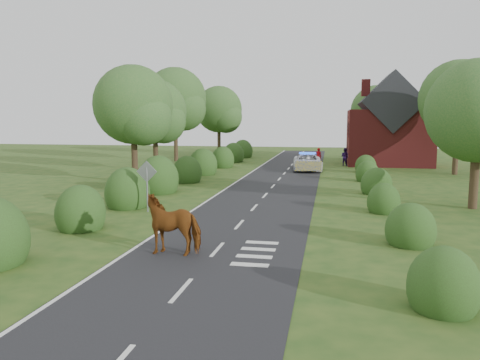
% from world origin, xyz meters
% --- Properties ---
extents(ground, '(120.00, 120.00, 0.00)m').
position_xyz_m(ground, '(0.00, 0.00, 0.00)').
color(ground, '#254919').
extents(road, '(6.00, 70.00, 0.02)m').
position_xyz_m(road, '(0.00, 15.00, 0.01)').
color(road, black).
rests_on(road, ground).
extents(road_markings, '(4.96, 70.00, 0.01)m').
position_xyz_m(road_markings, '(-1.60, 12.93, 0.03)').
color(road_markings, white).
rests_on(road_markings, road).
extents(hedgerow_left, '(2.75, 50.41, 3.00)m').
position_xyz_m(hedgerow_left, '(-6.51, 11.69, 0.75)').
color(hedgerow_left, '#2C421B').
rests_on(hedgerow_left, ground).
extents(hedgerow_right, '(2.10, 45.78, 2.10)m').
position_xyz_m(hedgerow_right, '(6.60, 11.21, 0.55)').
color(hedgerow_right, '#2C421B').
rests_on(hedgerow_right, ground).
extents(tree_left_a, '(5.74, 5.60, 8.38)m').
position_xyz_m(tree_left_a, '(-9.75, 11.86, 5.34)').
color(tree_left_a, '#332316').
rests_on(tree_left_a, ground).
extents(tree_left_b, '(5.74, 5.60, 8.07)m').
position_xyz_m(tree_left_b, '(-11.25, 19.86, 5.04)').
color(tree_left_b, '#332316').
rests_on(tree_left_b, ground).
extents(tree_left_c, '(6.97, 6.80, 10.22)m').
position_xyz_m(tree_left_c, '(-12.70, 29.83, 6.53)').
color(tree_left_c, '#332316').
rests_on(tree_left_c, ground).
extents(tree_left_d, '(6.15, 6.00, 8.89)m').
position_xyz_m(tree_left_d, '(-10.23, 39.85, 5.64)').
color(tree_left_d, '#332316').
rests_on(tree_left_d, ground).
extents(tree_right_b, '(6.56, 6.40, 9.40)m').
position_xyz_m(tree_right_b, '(14.29, 21.84, 5.94)').
color(tree_right_b, '#332316').
rests_on(tree_right_b, ground).
extents(tree_right_c, '(6.15, 6.00, 8.58)m').
position_xyz_m(tree_right_c, '(9.27, 37.85, 5.34)').
color(tree_right_c, '#332316').
rests_on(tree_right_c, ground).
extents(road_sign, '(1.06, 0.08, 2.53)m').
position_xyz_m(road_sign, '(-5.00, 2.00, 1.65)').
color(road_sign, gray).
rests_on(road_sign, ground).
extents(house, '(8.00, 7.40, 9.17)m').
position_xyz_m(house, '(9.49, 30.00, 3.79)').
color(house, maroon).
rests_on(house, ground).
extents(cow, '(2.46, 1.43, 1.68)m').
position_xyz_m(cow, '(-1.39, -4.51, 0.84)').
color(cow, '#5D300E').
rests_on(cow, ground).
extents(police_van, '(2.86, 5.58, 1.64)m').
position_xyz_m(police_van, '(1.78, 22.75, 0.75)').
color(police_van, white).
rests_on(police_van, ground).
extents(pedestrian_red, '(0.68, 0.51, 1.71)m').
position_xyz_m(pedestrian_red, '(2.60, 28.33, 0.86)').
color(pedestrian_red, '#AA090F').
rests_on(pedestrian_red, ground).
extents(pedestrian_purple, '(1.09, 1.03, 1.77)m').
position_xyz_m(pedestrian_purple, '(5.22, 27.90, 0.89)').
color(pedestrian_purple, '#2F1655').
rests_on(pedestrian_purple, ground).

